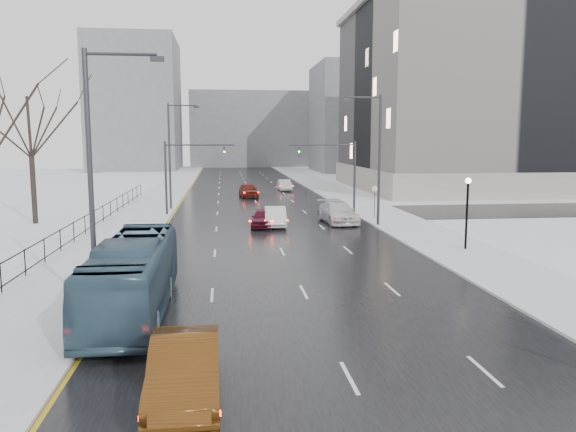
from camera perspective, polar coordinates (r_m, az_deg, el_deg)
name	(u,v)px	position (r m, az deg, el deg)	size (l,w,h in m)	color
road	(255,200)	(62.20, -3.41, 1.64)	(16.00, 150.00, 0.04)	black
cross_road	(262,214)	(50.31, -2.63, 0.18)	(130.00, 10.00, 0.04)	black
sidewalk_left	(158,201)	(62.49, -13.07, 1.54)	(5.00, 150.00, 0.16)	silver
sidewalk_right	(348,198)	(63.64, 6.08, 1.81)	(5.00, 150.00, 0.16)	silver
park_strip	(67,202)	(64.26, -21.51, 1.34)	(14.00, 150.00, 0.12)	white
tree_park_e	(36,225)	(48.53, -24.25, -0.82)	(9.45, 9.45, 13.50)	black
iron_fence	(50,245)	(33.65, -23.02, -2.74)	(0.06, 70.00, 1.30)	black
streetlight_r_mid	(377,154)	(43.34, 8.98, 6.29)	(2.95, 0.25, 10.00)	#2D2D33
streetlight_l_near	(96,169)	(22.27, -18.90, 4.59)	(2.95, 0.25, 10.00)	#2D2D33
streetlight_l_far	(172,151)	(53.96, -11.71, 6.51)	(2.95, 0.25, 10.00)	#2D2D33
lamppost_r_mid	(467,203)	(35.08, 17.75, 1.29)	(0.36, 0.36, 4.28)	black
mast_signal_right	(343,168)	(50.96, 5.61, 4.86)	(6.10, 0.33, 6.50)	#2D2D33
mast_signal_left	(178,169)	(49.96, -11.10, 4.69)	(6.10, 0.33, 6.50)	#2D2D33
no_uturn_sign	(375,192)	(47.66, 8.81, 2.43)	(0.60, 0.06, 2.70)	#2D2D33
civic_building	(506,106)	(83.28, 21.25, 10.41)	(41.00, 31.00, 24.80)	gray
bldg_far_right	(372,118)	(120.98, 8.57, 9.78)	(24.00, 20.00, 22.00)	slate
bldg_far_left	(136,105)	(128.30, -15.20, 10.82)	(18.00, 22.00, 28.00)	slate
bldg_far_center	(252,130)	(141.95, -3.66, 8.74)	(30.00, 18.00, 18.00)	slate
sedan_left_near	(185,370)	(15.12, -10.44, -15.09)	(1.74, 4.99, 1.65)	#522D0E
bus	(134,276)	(22.42, -15.42, -5.91)	(2.45, 10.48, 2.92)	#38576D
sedan_center_near	(263,218)	(42.74, -2.60, -0.22)	(1.64, 4.08, 1.39)	#470C1C
sedan_right_near	(275,217)	(43.11, -1.30, -0.06)	(1.60, 4.60, 1.52)	silver
sedan_right_far	(338,212)	(45.14, 5.08, 0.38)	(2.35, 5.79, 1.68)	silver
sedan_center_far	(248,190)	(65.00, -4.04, 2.63)	(1.89, 4.69, 1.60)	#5E1710
sedan_right_distant	(285,185)	(73.01, -0.35, 3.15)	(1.51, 4.34, 1.43)	silver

